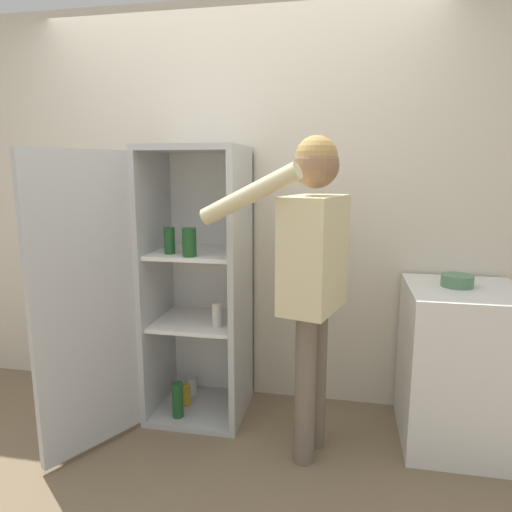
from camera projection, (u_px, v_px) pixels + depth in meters
name	position (u px, v px, depth m)	size (l,w,h in m)	color
ground_plane	(193.00, 478.00, 2.29)	(12.00, 12.00, 0.00)	#7A664C
wall_back	(237.00, 209.00, 3.00)	(7.00, 0.06, 2.55)	beige
refrigerator	(177.00, 288.00, 2.74)	(0.89, 1.07, 1.66)	#B7BABC
person	(312.00, 259.00, 2.31)	(0.74, 0.54, 1.69)	#726656
counter	(459.00, 366.00, 2.54)	(0.60, 0.64, 0.90)	white
bowl	(457.00, 281.00, 2.49)	(0.17, 0.17, 0.07)	#517F5B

